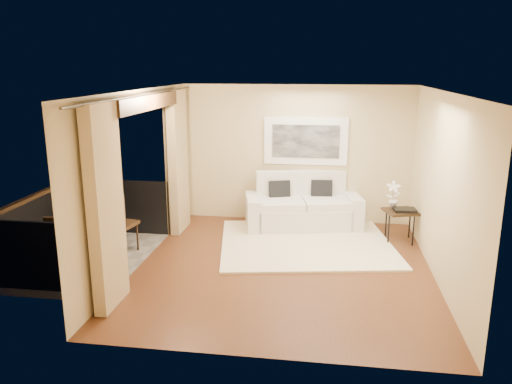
% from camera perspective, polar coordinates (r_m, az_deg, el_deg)
% --- Properties ---
extents(floor, '(5.00, 5.00, 0.00)m').
position_cam_1_polar(floor, '(7.86, 3.15, -8.60)').
color(floor, brown).
rests_on(floor, ground).
extents(room_shell, '(5.00, 6.40, 5.00)m').
position_cam_1_polar(room_shell, '(7.74, -12.74, 9.98)').
color(room_shell, white).
rests_on(room_shell, ground).
extents(balcony, '(1.81, 2.60, 1.17)m').
position_cam_1_polar(balcony, '(8.70, -19.17, -5.85)').
color(balcony, '#605B56').
rests_on(balcony, ground).
extents(curtains, '(0.16, 4.80, 2.64)m').
position_cam_1_polar(curtains, '(7.90, -12.13, 1.40)').
color(curtains, tan).
rests_on(curtains, ground).
extents(artwork, '(1.62, 0.07, 0.92)m').
position_cam_1_polar(artwork, '(9.80, 5.70, 5.80)').
color(artwork, white).
rests_on(artwork, room_shell).
extents(rug, '(3.34, 3.04, 0.04)m').
position_cam_1_polar(rug, '(8.86, 5.72, -5.82)').
color(rug, '#FEEFCC').
rests_on(rug, floor).
extents(sofa, '(2.31, 1.36, 1.04)m').
position_cam_1_polar(sofa, '(9.70, 5.32, -1.84)').
color(sofa, silver).
rests_on(sofa, floor).
extents(side_table, '(0.65, 0.65, 0.57)m').
position_cam_1_polar(side_table, '(9.18, 16.16, -2.39)').
color(side_table, black).
rests_on(side_table, floor).
extents(tray, '(0.41, 0.32, 0.05)m').
position_cam_1_polar(tray, '(9.13, 16.63, -1.96)').
color(tray, black).
rests_on(tray, side_table).
extents(orchid, '(0.27, 0.18, 0.49)m').
position_cam_1_polar(orchid, '(9.23, 15.42, -0.29)').
color(orchid, white).
rests_on(orchid, side_table).
extents(bistro_table, '(0.67, 0.67, 0.76)m').
position_cam_1_polar(bistro_table, '(7.90, -18.69, -3.98)').
color(bistro_table, black).
rests_on(bistro_table, balcony).
extents(balcony_chair_far, '(0.54, 0.55, 1.09)m').
position_cam_1_polar(balcony_chair_far, '(8.44, -15.72, -2.93)').
color(balcony_chair_far, black).
rests_on(balcony_chair_far, balcony).
extents(balcony_chair_near, '(0.45, 0.45, 0.93)m').
position_cam_1_polar(balcony_chair_near, '(7.80, -21.76, -5.63)').
color(balcony_chair_near, black).
rests_on(balcony_chair_near, balcony).
extents(ice_bucket, '(0.18, 0.18, 0.20)m').
position_cam_1_polar(ice_bucket, '(8.03, -19.62, -2.41)').
color(ice_bucket, silver).
rests_on(ice_bucket, bistro_table).
extents(candle, '(0.06, 0.06, 0.07)m').
position_cam_1_polar(candle, '(8.01, -17.98, -2.80)').
color(candle, '#F33C15').
rests_on(candle, bistro_table).
extents(vase, '(0.04, 0.04, 0.18)m').
position_cam_1_polar(vase, '(7.70, -19.82, -3.21)').
color(vase, white).
rests_on(vase, bistro_table).
extents(glass_a, '(0.06, 0.06, 0.12)m').
position_cam_1_polar(glass_a, '(7.74, -18.06, -3.20)').
color(glass_a, white).
rests_on(glass_a, bistro_table).
extents(glass_b, '(0.06, 0.06, 0.12)m').
position_cam_1_polar(glass_b, '(7.81, -17.94, -3.04)').
color(glass_b, white).
rests_on(glass_b, bistro_table).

